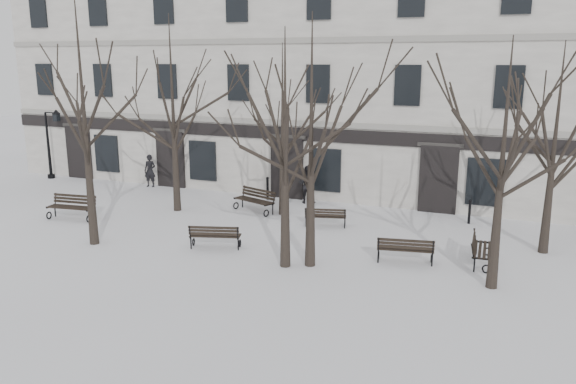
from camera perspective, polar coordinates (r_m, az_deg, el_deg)
The scene contains 20 objects.
ground at distance 18.59m, azimuth 0.60°, elevation -6.99°, with size 100.00×100.00×0.00m, color white.
building at distance 29.89m, azimuth 10.01°, elevation 11.29°, with size 40.40×10.20×11.40m.
tree_0 at distance 20.47m, azimuth -20.18°, elevation 9.45°, with size 6.00×6.00×8.57m.
tree_1 at distance 17.05m, azimuth -0.30°, elevation 7.17°, with size 5.18×5.18×7.40m.
tree_2 at distance 17.10m, azimuth 2.39°, elevation 8.06°, with size 5.47×5.47×7.82m.
tree_3 at distance 16.45m, azimuth 21.14°, elevation 5.36°, with size 4.96×4.96×7.08m.
tree_4 at distance 24.36m, azimuth -11.70°, elevation 10.05°, with size 5.81×5.81×8.30m.
tree_5 at distance 23.28m, azimuth -0.56°, elevation 8.37°, with size 4.99×4.99×7.13m.
tree_6 at distance 20.37m, azimuth 25.63°, elevation 6.25°, with size 4.94×4.94×7.05m.
bench_0 at distance 24.86m, azimuth -21.09°, elevation -1.35°, with size 2.07×0.96×1.01m.
bench_1 at distance 19.76m, azimuth -7.43°, elevation -4.39°, with size 1.85×1.13×0.89m.
bench_2 at distance 18.59m, azimuth 11.83°, elevation -5.68°, with size 1.88×0.97×0.91m.
bench_3 at distance 24.37m, azimuth -3.37°, elevation -0.77°, with size 2.08×1.34×1.00m.
bench_4 at distance 22.16m, azimuth 3.83°, elevation -2.47°, with size 1.69×0.97×0.81m.
bench_5 at distance 19.23m, azimuth 18.91°, elevation -5.45°, with size 0.73×1.85×0.92m.
lamp_post at distance 33.56m, azimuth -22.90°, elevation 4.98°, with size 1.20×0.44×3.83m.
bollard_a at distance 26.45m, azimuth -2.10°, elevation 0.46°, with size 0.14×0.14×1.10m.
bollard_b at distance 23.70m, azimuth 17.96°, elevation -1.81°, with size 0.13×0.13×1.01m.
pedestrian_a at distance 30.14m, azimuth -13.76°, elevation 0.53°, with size 0.62×0.41×1.69m, color black.
pedestrian_b at distance 25.95m, azimuth 1.94°, elevation -1.12°, with size 0.85×0.66×1.75m, color black.
Camera 1 is at (6.42, -16.23, 6.42)m, focal length 35.00 mm.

